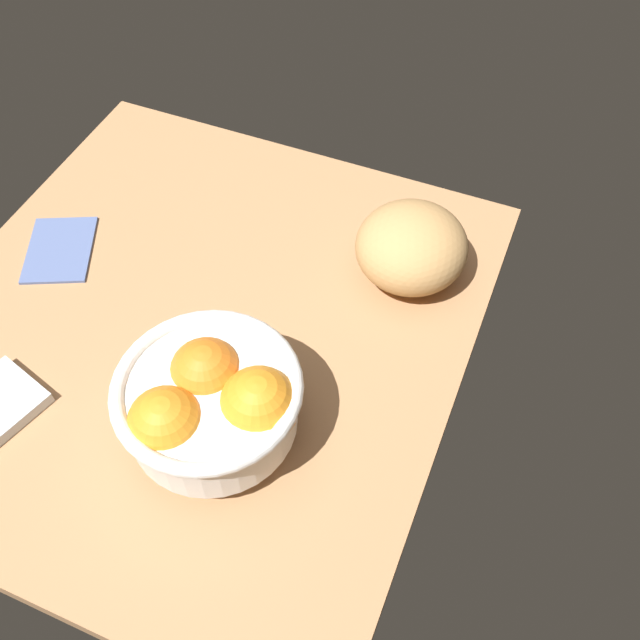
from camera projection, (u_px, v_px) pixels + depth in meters
ground_plane at (197, 332)px, 90.24cm from camera, size 70.97×65.51×3.00cm
fruit_bowl at (211, 402)px, 74.83cm from camera, size 19.83×19.83×11.59cm
bread_loaf at (411, 247)px, 90.36cm from camera, size 17.82×17.68×9.70cm
napkin_spare at (59, 248)px, 96.23cm from camera, size 14.17×12.60×0.82cm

